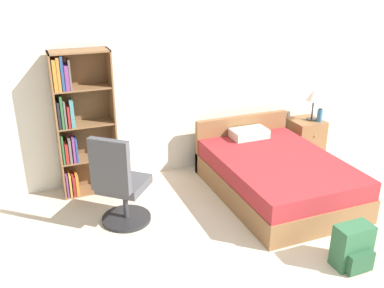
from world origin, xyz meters
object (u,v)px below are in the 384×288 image
bed (274,174)px  water_bottle (320,115)px  nightstand (305,138)px  office_chair (120,186)px  bookshelf (78,123)px  table_lamp (314,96)px  backpack_green (353,247)px

bed → water_bottle: (1.21, 0.75, 0.41)m
bed → nightstand: size_ratio=3.47×
office_chair → nightstand: office_chair is taller
bookshelf → office_chair: bookshelf is taller
bed → table_lamp: bearing=36.4°
bed → water_bottle: bearing=31.6°
office_chair → backpack_green: (1.90, -1.53, -0.28)m
nightstand → backpack_green: bearing=-115.6°
water_bottle → table_lamp: bearing=126.4°
nightstand → bookshelf: bearing=178.5°
nightstand → table_lamp: bearing=-17.4°
bed → backpack_green: bed is taller
nightstand → bed: bearing=-141.2°
bed → nightstand: bearing=38.8°
nightstand → table_lamp: (0.07, -0.02, 0.66)m
bookshelf → nightstand: size_ratio=3.13×
office_chair → nightstand: (3.05, 0.87, -0.20)m
bed → office_chair: 1.99m
bookshelf → table_lamp: size_ratio=3.81×
table_lamp → bed: bearing=-143.6°
bed → backpack_green: 1.55m
bed → office_chair: (-1.98, -0.01, 0.22)m
bed → nightstand: bed is taller
bookshelf → table_lamp: bookshelf is taller
table_lamp → water_bottle: bearing=-53.6°
bed → table_lamp: (1.14, 0.84, 0.69)m
office_chair → water_bottle: office_chair is taller
bed → office_chair: size_ratio=1.83×
nightstand → water_bottle: water_bottle is taller
office_chair → nightstand: 3.18m
water_bottle → backpack_green: 2.67m
nightstand → water_bottle: 0.42m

